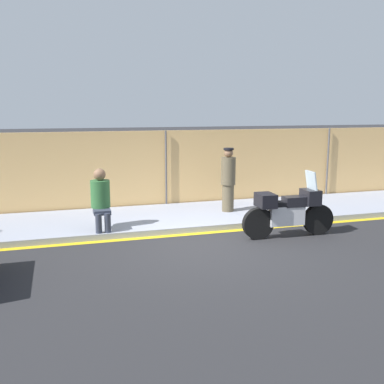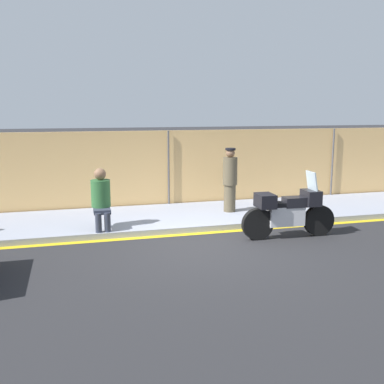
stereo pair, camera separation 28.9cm
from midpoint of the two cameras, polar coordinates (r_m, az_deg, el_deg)
name	(u,v)px [view 2 (the right image)]	position (r m, az deg, el deg)	size (l,w,h in m)	color
ground_plane	(206,245)	(9.57, 2.63, -6.75)	(120.00, 120.00, 0.00)	#262628
sidewalk	(180,217)	(11.71, -0.84, -3.15)	(39.18, 2.70, 0.14)	#8E93A3
curb_paint_stripe	(195,234)	(10.38, 1.13, -5.33)	(39.18, 0.18, 0.01)	gold
storefront_fence	(168,170)	(12.89, -2.43, 2.85)	(37.22, 0.17, 2.23)	#E5B26B
motorcycle	(288,211)	(10.21, 12.93, -2.43)	(2.18, 0.54, 1.48)	black
officer_standing	(230,179)	(11.89, 5.54, 1.60)	(0.38, 0.38, 1.69)	brown
person_seated_on_curb	(101,196)	(10.38, -10.71, -0.45)	(0.44, 0.73, 1.38)	#2D3342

